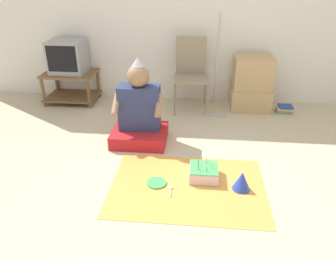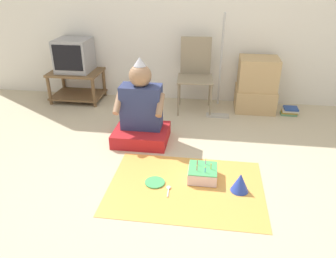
# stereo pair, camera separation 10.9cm
# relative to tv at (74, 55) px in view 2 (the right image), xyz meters

# --- Properties ---
(ground_plane) EXTENTS (16.00, 16.00, 0.00)m
(ground_plane) POSITION_rel_tv_xyz_m (1.60, -1.99, -0.63)
(ground_plane) COLOR beige
(wall_back) EXTENTS (6.40, 0.06, 2.55)m
(wall_back) POSITION_rel_tv_xyz_m (1.60, 0.27, 0.65)
(wall_back) COLOR white
(wall_back) RESTS_ON ground_plane
(tv_stand) EXTENTS (0.68, 0.50, 0.41)m
(tv_stand) POSITION_rel_tv_xyz_m (-0.00, -0.01, -0.38)
(tv_stand) COLOR brown
(tv_stand) RESTS_ON ground_plane
(tv) EXTENTS (0.44, 0.43, 0.42)m
(tv) POSITION_rel_tv_xyz_m (0.00, 0.00, 0.00)
(tv) COLOR #99999E
(tv) RESTS_ON tv_stand
(folding_chair) EXTENTS (0.46, 0.45, 0.90)m
(folding_chair) POSITION_rel_tv_xyz_m (1.62, -0.07, -0.12)
(folding_chair) COLOR gray
(folding_chair) RESTS_ON ground_plane
(cardboard_box_stack) EXTENTS (0.50, 0.44, 0.68)m
(cardboard_box_stack) POSITION_rel_tv_xyz_m (2.40, -0.01, -0.30)
(cardboard_box_stack) COLOR tan
(cardboard_box_stack) RESTS_ON ground_plane
(dust_mop) EXTENTS (0.28, 0.43, 1.24)m
(dust_mop) POSITION_rel_tv_xyz_m (1.93, -0.22, -0.26)
(dust_mop) COLOR #B2ADA3
(dust_mop) RESTS_ON ground_plane
(book_pile) EXTENTS (0.21, 0.15, 0.10)m
(book_pile) POSITION_rel_tv_xyz_m (2.83, -0.15, -0.57)
(book_pile) COLOR #60936B
(book_pile) RESTS_ON ground_plane
(person_seated) EXTENTS (0.56, 0.48, 0.90)m
(person_seated) POSITION_rel_tv_xyz_m (1.13, -1.05, -0.32)
(person_seated) COLOR red
(person_seated) RESTS_ON ground_plane
(party_cloth) EXTENTS (1.30, 0.94, 0.01)m
(party_cloth) POSITION_rel_tv_xyz_m (1.67, -1.84, -0.62)
(party_cloth) COLOR #EFA84C
(party_cloth) RESTS_ON ground_plane
(birthday_cake) EXTENTS (0.25, 0.25, 0.16)m
(birthday_cake) POSITION_rel_tv_xyz_m (1.81, -1.70, -0.57)
(birthday_cake) COLOR silver
(birthday_cake) RESTS_ON party_cloth
(party_hat_blue) EXTENTS (0.15, 0.15, 0.16)m
(party_hat_blue) POSITION_rel_tv_xyz_m (2.12, -1.83, -0.54)
(party_hat_blue) COLOR blue
(party_hat_blue) RESTS_ON party_cloth
(paper_plate) EXTENTS (0.17, 0.17, 0.01)m
(paper_plate) POSITION_rel_tv_xyz_m (1.40, -1.82, -0.61)
(paper_plate) COLOR #4CB266
(paper_plate) RESTS_ON party_cloth
(plastic_spoon_near) EXTENTS (0.04, 0.15, 0.01)m
(plastic_spoon_near) POSITION_rel_tv_xyz_m (1.53, -1.89, -0.61)
(plastic_spoon_near) COLOR white
(plastic_spoon_near) RESTS_ON party_cloth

